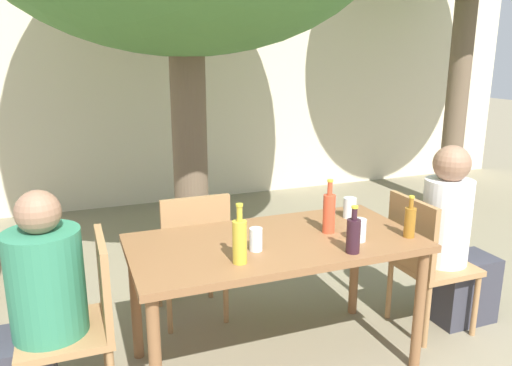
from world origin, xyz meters
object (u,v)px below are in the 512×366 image
Objects in this scene: soda_bottle_0 at (329,212)px; drinking_glass_1 at (350,208)px; oil_cruet_2 at (240,240)px; patio_chair_0 at (83,315)px; dining_table_front at (275,254)px; patio_chair_2 at (193,250)px; person_seated_0 at (31,322)px; amber_bottle_1 at (410,221)px; person_seated_1 at (454,246)px; patio_chair_1 at (424,257)px; wine_bottle_3 at (353,235)px; drinking_glass_0 at (359,230)px; drinking_glass_2 at (256,239)px.

soda_bottle_0 reaches higher than drinking_glass_1.
patio_chair_0 is at bearing 163.21° from oil_cruet_2.
dining_table_front is 0.42m from oil_cruet_2.
drinking_glass_1 reaches higher than dining_table_front.
patio_chair_0 and patio_chair_2 have the same top height.
person_seated_0 reaches higher than amber_bottle_1.
person_seated_0 is 0.96× the size of person_seated_1.
patio_chair_1 is 7.07× the size of drinking_glass_1.
patio_chair_1 is at bearing -22.89° from drinking_glass_1.
drinking_glass_1 is (-0.68, 0.19, 0.28)m from person_seated_1.
patio_chair_1 is 2.29m from person_seated_0.
wine_bottle_3 is at bearing -95.21° from soda_bottle_0.
drinking_glass_0 is at bearing 101.70° from person_seated_1.
person_seated_1 is (0.24, -0.00, 0.04)m from patio_chair_1.
patio_chair_2 is 1.71m from person_seated_1.
patio_chair_2 reaches higher than drinking_glass_0.
patio_chair_1 reaches higher than drinking_glass_2.
amber_bottle_1 is (-0.55, -0.22, 0.31)m from person_seated_1.
patio_chair_2 is 2.97× the size of oil_cruet_2.
oil_cruet_2 is (-1.31, -0.22, 0.37)m from patio_chair_1.
drinking_glass_2 is at bearing 155.92° from wine_bottle_3.
soda_bottle_0 reaches higher than amber_bottle_1.
wine_bottle_3 is at bearing -168.66° from amber_bottle_1.
patio_chair_0 reaches higher than drinking_glass_0.
oil_cruet_2 is 0.59m from wine_bottle_3.
person_seated_1 is 1.60m from oil_cruet_2.
wine_bottle_3 is 2.02× the size of drinking_glass_0.
oil_cruet_2 is (0.75, -0.22, 0.37)m from patio_chair_0.
patio_chair_2 is at bearing 92.32° from oil_cruet_2.
person_seated_0 reaches higher than wine_bottle_3.
drinking_glass_2 is at bearing 95.00° from patio_chair_1.
oil_cruet_2 is 0.71m from drinking_glass_0.
patio_chair_0 is 1.79m from amber_bottle_1.
amber_bottle_1 is at bearing -30.27° from soda_bottle_0.
amber_bottle_1 is at bearing 82.67° from patio_chair_0.
wine_bottle_3 is at bearing 78.90° from person_seated_0.
patio_chair_0 is at bearing -179.97° from soda_bottle_0.
wine_bottle_3 reaches higher than patio_chair_1.
amber_bottle_1 reaches higher than dining_table_front.
amber_bottle_1 is at bearing 125.60° from patio_chair_1.
person_seated_0 reaches higher than oil_cruet_2.
patio_chair_1 and patio_chair_2 have the same top height.
drinking_glass_1 is (0.58, 0.19, 0.15)m from dining_table_front.
person_seated_0 is at bearing 173.54° from amber_bottle_1.
dining_table_front is at bearing 90.00° from person_seated_1.
patio_chair_2 is at bearing 116.84° from dining_table_front.
patio_chair_1 is 1.49m from patio_chair_2.
person_seated_1 is 4.02× the size of oil_cruet_2.
dining_table_front is 0.77m from amber_bottle_1.
patio_chair_1 is 1.38m from oil_cruet_2.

